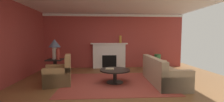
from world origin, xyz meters
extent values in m
plane|color=brown|center=(0.00, 0.00, 0.00)|extent=(8.67, 8.67, 0.00)
cube|color=#9E3833|center=(0.00, 3.09, 1.35)|extent=(7.27, 0.12, 2.71)
cube|color=#9E3833|center=(-3.40, 0.30, 1.35)|extent=(0.12, 6.65, 2.71)
cube|color=white|center=(0.00, 3.01, 2.63)|extent=(7.27, 0.08, 0.12)
cube|color=#993D33|center=(-0.04, 0.29, 0.01)|extent=(3.38, 2.68, 0.01)
cube|color=white|center=(-0.12, 2.88, 0.60)|extent=(1.60, 0.25, 1.19)
cube|color=black|center=(-0.12, 2.86, 0.35)|extent=(0.70, 0.26, 0.60)
cube|color=white|center=(-0.12, 2.85, 1.22)|extent=(1.80, 0.35, 0.06)
cube|color=tan|center=(1.58, 0.20, 0.23)|extent=(0.96, 2.12, 0.45)
cube|color=tan|center=(1.23, 0.21, 0.65)|extent=(0.26, 2.10, 0.40)
cube|color=tan|center=(1.55, -0.75, 0.31)|extent=(0.91, 0.22, 0.62)
cube|color=tan|center=(1.61, 1.15, 0.31)|extent=(0.91, 0.22, 0.62)
cube|color=#9E7A4C|center=(-1.87, 0.19, 0.22)|extent=(0.93, 0.93, 0.44)
cube|color=#9E7A4C|center=(-1.56, 0.25, 0.70)|extent=(0.31, 0.82, 0.51)
cube|color=#9E7A4C|center=(-1.93, 0.52, 0.30)|extent=(0.81, 0.29, 0.60)
cube|color=#9E7A4C|center=(-1.81, -0.13, 0.30)|extent=(0.81, 0.29, 0.60)
cylinder|color=black|center=(-0.04, 0.29, 0.43)|extent=(1.00, 1.00, 0.04)
cylinder|color=black|center=(-0.04, 0.29, 0.21)|extent=(0.12, 0.12, 0.41)
cylinder|color=black|center=(-0.04, 0.29, 0.01)|extent=(0.56, 0.56, 0.03)
cube|color=black|center=(-2.22, 1.09, 0.68)|extent=(0.56, 0.56, 0.04)
cube|color=black|center=(-2.22, 1.09, 0.33)|extent=(0.10, 0.10, 0.66)
cube|color=black|center=(-2.22, 1.09, 0.02)|extent=(0.45, 0.45, 0.04)
cylinder|color=beige|center=(-2.22, 1.09, 0.92)|extent=(0.18, 0.18, 0.45)
cone|color=#4C566B|center=(-2.22, 1.09, 1.30)|extent=(0.44, 0.44, 0.30)
cylinder|color=#B7892D|center=(0.43, 2.83, 1.43)|extent=(0.12, 0.12, 0.36)
cylinder|color=#33703D|center=(2.23, 2.58, 0.35)|extent=(0.31, 0.31, 0.71)
cylinder|color=#9E3328|center=(-2.07, 0.97, 0.90)|extent=(0.12, 0.12, 0.40)
cube|color=tan|center=(-0.21, 0.32, 0.47)|extent=(0.28, 0.22, 0.04)
camera|label=1|loc=(-0.42, -4.68, 1.47)|focal=24.48mm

